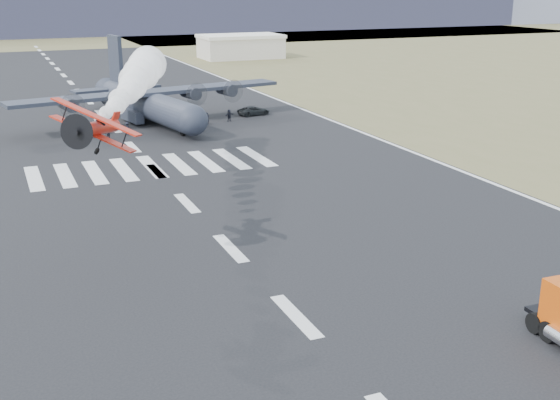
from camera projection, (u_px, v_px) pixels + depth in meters
scrub_far at (30, 40)px, 233.44m from camera, size 500.00×80.00×0.00m
runway_markings at (133, 147)px, 83.90m from camera, size 60.00×260.00×0.01m
ridge_seg_d at (22, 16)px, 257.89m from camera, size 150.00×50.00×13.00m
ridge_seg_e at (193, 10)px, 281.60m from camera, size 150.00×50.00×15.00m
ridge_seg_f at (337, 6)px, 305.32m from camera, size 150.00×50.00×17.00m
ridge_seg_g at (460, 8)px, 329.93m from camera, size 150.00×50.00×13.00m
hangar_right at (241, 46)px, 179.16m from camera, size 20.50×12.50×5.90m
aerobatic_biplane at (96, 128)px, 46.47m from camera, size 5.97×5.93×3.60m
smoke_trail at (140, 74)px, 71.22m from camera, size 11.55×30.34×3.99m
transport_aircraft at (146, 101)px, 98.19m from camera, size 38.91×31.87×11.26m
support_vehicle at (254, 111)px, 103.59m from camera, size 5.07×2.97×1.33m
crew_a at (94, 132)px, 88.67m from camera, size 0.57×0.65×1.57m
crew_b at (85, 125)px, 92.36m from camera, size 0.79×1.01×1.82m
crew_c at (127, 129)px, 90.13m from camera, size 0.68×1.18×1.73m
crew_d at (108, 134)px, 87.20m from camera, size 1.00×0.66×1.56m
crew_e at (103, 126)px, 92.16m from camera, size 0.94×0.77×1.67m
crew_f at (229, 115)px, 98.97m from camera, size 1.67×1.02×1.71m
crew_g at (207, 119)px, 96.60m from camera, size 0.71×0.62×1.71m
crew_h at (90, 131)px, 88.54m from camera, size 0.92×0.67×1.73m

